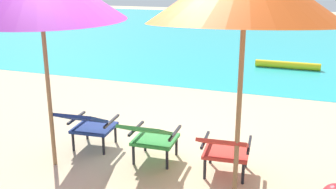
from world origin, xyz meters
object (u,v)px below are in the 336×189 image
object	(u,v)px
swim_buoy	(287,65)
lounge_chair_left	(88,124)
lounge_chair_right	(225,148)
lounge_chair_center	(151,135)

from	to	relation	value
swim_buoy	lounge_chair_left	distance (m)	6.41
lounge_chair_right	swim_buoy	bearing A→B (deg)	87.27
lounge_chair_left	lounge_chair_center	world-z (taller)	same
lounge_chair_left	lounge_chair_right	bearing A→B (deg)	-4.08
swim_buoy	lounge_chair_left	bearing A→B (deg)	-109.70
lounge_chair_center	lounge_chair_right	bearing A→B (deg)	-2.71
lounge_chair_left	lounge_chair_center	size ratio (longest dim) A/B	1.02
swim_buoy	lounge_chair_center	xyz separation A→B (m)	(-1.23, -6.12, 0.31)
swim_buoy	lounge_chair_right	size ratio (longest dim) A/B	1.75
lounge_chair_right	lounge_chair_center	bearing A→B (deg)	177.29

